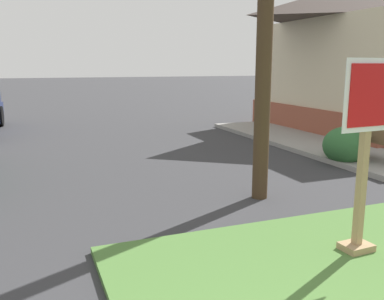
{
  "coord_description": "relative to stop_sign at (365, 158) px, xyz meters",
  "views": [
    {
      "loc": [
        -1.36,
        -0.58,
        2.27
      ],
      "look_at": [
        0.92,
        5.3,
        0.99
      ],
      "focal_mm": 39.4,
      "sensor_mm": 36.0,
      "label": 1
    }
  ],
  "objects": [
    {
      "name": "shrub_by_curb",
      "position": [
        3.22,
        3.96,
        -0.79
      ],
      "size": [
        1.02,
        1.02,
        0.87
      ],
      "primitive_type": "ellipsoid",
      "color": "#2E6131",
      "rests_on": "ground"
    },
    {
      "name": "street_bench",
      "position": [
        3.81,
        3.59,
        -0.63
      ],
      "size": [
        0.51,
        1.65,
        0.85
      ],
      "color": "brown",
      "rests_on": "sidewalk_strip"
    },
    {
      "name": "stop_sign",
      "position": [
        0.0,
        0.0,
        0.0
      ],
      "size": [
        0.81,
        0.3,
        2.26
      ],
      "color": "#A3845B",
      "rests_on": "grass_corner_patch"
    }
  ]
}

